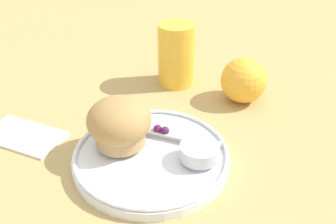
{
  "coord_description": "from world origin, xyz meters",
  "views": [
    {
      "loc": [
        0.17,
        -0.35,
        0.34
      ],
      "look_at": [
        -0.01,
        0.06,
        0.06
      ],
      "focal_mm": 40.0,
      "sensor_mm": 36.0,
      "label": 1
    }
  ],
  "objects_px": {
    "orange_fruit": "(244,80)",
    "juice_glass": "(176,54)",
    "butter_knife": "(159,132)",
    "muffin": "(119,123)"
  },
  "relations": [
    {
      "from": "orange_fruit",
      "to": "juice_glass",
      "type": "distance_m",
      "value": 0.13
    },
    {
      "from": "muffin",
      "to": "orange_fruit",
      "type": "relative_size",
      "value": 1.13
    },
    {
      "from": "butter_knife",
      "to": "orange_fruit",
      "type": "bearing_deg",
      "value": 62.07
    },
    {
      "from": "butter_knife",
      "to": "orange_fruit",
      "type": "height_order",
      "value": "orange_fruit"
    },
    {
      "from": "muffin",
      "to": "juice_glass",
      "type": "relative_size",
      "value": 0.77
    },
    {
      "from": "juice_glass",
      "to": "muffin",
      "type": "bearing_deg",
      "value": -87.25
    },
    {
      "from": "orange_fruit",
      "to": "muffin",
      "type": "bearing_deg",
      "value": -119.33
    },
    {
      "from": "butter_knife",
      "to": "orange_fruit",
      "type": "xyz_separation_m",
      "value": [
        0.08,
        0.17,
        0.02
      ]
    },
    {
      "from": "muffin",
      "to": "butter_knife",
      "type": "distance_m",
      "value": 0.07
    },
    {
      "from": "muffin",
      "to": "orange_fruit",
      "type": "bearing_deg",
      "value": 60.67
    }
  ]
}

